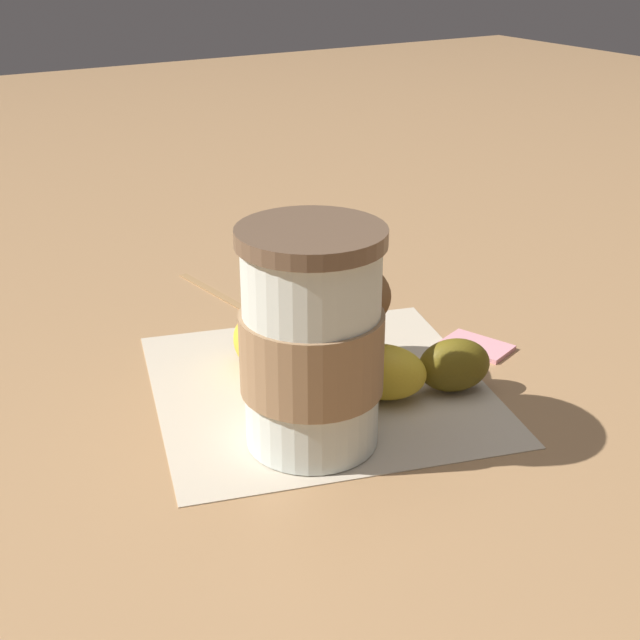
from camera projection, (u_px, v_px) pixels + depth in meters
ground_plane at (320, 388)px, 0.62m from camera, size 3.00×3.00×0.00m
paper_napkin at (320, 387)px, 0.62m from camera, size 0.28×0.28×0.00m
coffee_cup at (312, 342)px, 0.53m from camera, size 0.09×0.09×0.14m
muffin at (323, 316)px, 0.61m from camera, size 0.09×0.09×0.09m
banana at (349, 362)px, 0.61m from camera, size 0.15×0.15×0.04m
sugar_packet at (477, 344)px, 0.67m from camera, size 0.06×0.05×0.01m
wooden_stirrer at (215, 292)px, 0.77m from camera, size 0.11×0.02×0.00m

